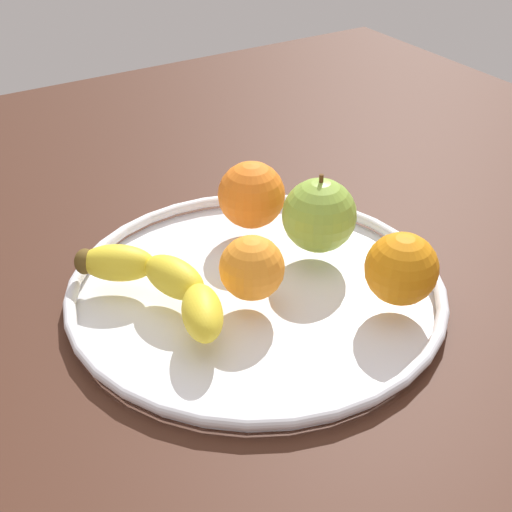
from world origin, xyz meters
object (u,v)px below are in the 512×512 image
(apple, at_px, (319,215))
(orange_front_right, at_px, (251,195))
(banana, at_px, (160,282))
(orange_front_left, at_px, (401,269))
(fruit_bowl, at_px, (256,289))
(orange_center, at_px, (252,268))

(apple, relative_size, orange_front_right, 1.16)
(banana, bearing_deg, orange_front_left, -138.20)
(orange_front_left, relative_size, orange_front_right, 0.94)
(apple, bearing_deg, banana, 88.59)
(fruit_bowl, distance_m, banana, 0.10)
(banana, xyz_separation_m, orange_front_right, (0.07, -0.14, 0.02))
(banana, distance_m, orange_center, 0.09)
(banana, relative_size, orange_front_right, 2.58)
(orange_center, height_order, orange_front_left, orange_front_left)
(fruit_bowl, distance_m, orange_center, 0.04)
(orange_center, relative_size, orange_front_left, 0.90)
(fruit_bowl, xyz_separation_m, orange_center, (-0.02, 0.01, 0.04))
(orange_center, bearing_deg, apple, -70.66)
(orange_front_left, xyz_separation_m, orange_front_right, (0.19, 0.05, 0.00))
(orange_center, bearing_deg, fruit_bowl, -41.83)
(orange_front_left, bearing_deg, apple, 5.96)
(fruit_bowl, height_order, orange_front_right, orange_front_right)
(fruit_bowl, bearing_deg, orange_center, 138.17)
(apple, distance_m, orange_front_right, 0.08)
(orange_center, distance_m, orange_front_left, 0.14)
(fruit_bowl, distance_m, orange_front_right, 0.12)
(orange_front_left, bearing_deg, orange_center, 55.89)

